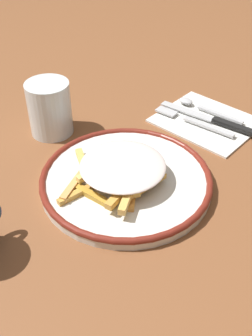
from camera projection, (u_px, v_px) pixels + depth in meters
name	position (u px, v px, depth m)	size (l,w,h in m)	color
ground_plane	(126.00, 184.00, 0.68)	(2.60, 2.60, 0.00)	brown
plate	(126.00, 179.00, 0.67)	(0.29, 0.29, 0.02)	silver
fries_heap	(121.00, 169.00, 0.65)	(0.21, 0.21, 0.04)	gold
napkin	(206.00, 120.00, 0.83)	(0.17, 0.19, 0.01)	silver
fork	(194.00, 121.00, 0.81)	(0.03, 0.18, 0.01)	silver
knife	(215.00, 120.00, 0.82)	(0.03, 0.21, 0.01)	black
spoon	(199.00, 106.00, 0.86)	(0.02, 0.15, 0.01)	silver
water_glass	(50.00, 108.00, 0.77)	(0.08, 0.08, 0.11)	silver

